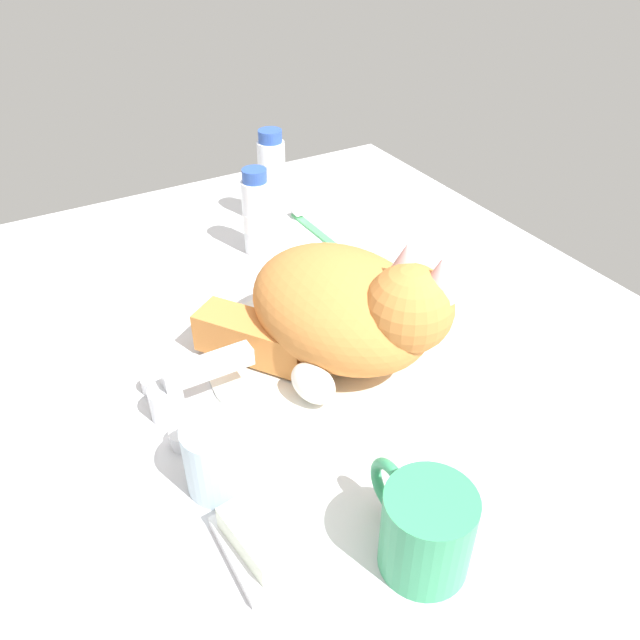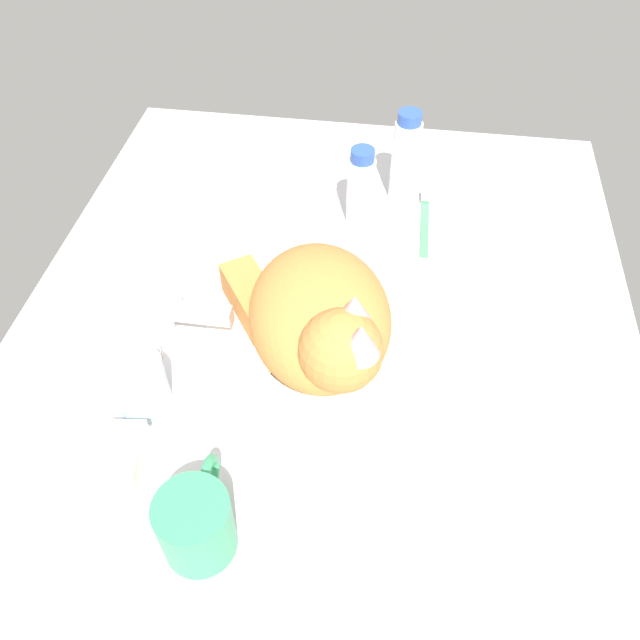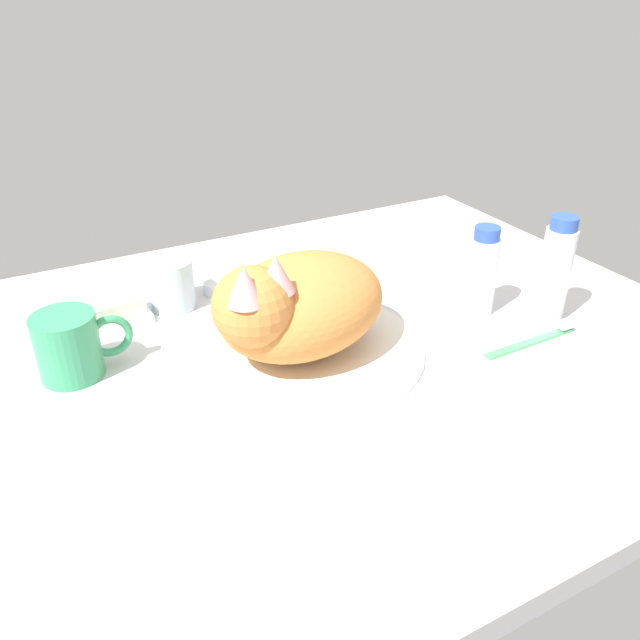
% 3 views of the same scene
% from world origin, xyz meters
% --- Properties ---
extents(ground_plane, '(1.10, 0.83, 0.03)m').
position_xyz_m(ground_plane, '(0.00, 0.00, -0.01)').
color(ground_plane, silver).
extents(sink_basin, '(0.31, 0.31, 0.01)m').
position_xyz_m(sink_basin, '(0.00, 0.00, 0.00)').
color(sink_basin, silver).
rests_on(sink_basin, ground_plane).
extents(faucet, '(0.12, 0.12, 0.06)m').
position_xyz_m(faucet, '(0.00, 0.19, 0.03)').
color(faucet, silver).
rests_on(faucet, ground_plane).
extents(cat, '(0.27, 0.26, 0.15)m').
position_xyz_m(cat, '(-0.01, -0.00, 0.07)').
color(cat, '#D17F3D').
rests_on(cat, sink_basin).
extents(coffee_mug, '(0.11, 0.07, 0.08)m').
position_xyz_m(coffee_mug, '(-0.27, 0.08, 0.04)').
color(coffee_mug, '#389966').
rests_on(coffee_mug, ground_plane).
extents(rinse_cup, '(0.06, 0.06, 0.07)m').
position_xyz_m(rinse_cup, '(-0.11, 0.20, 0.04)').
color(rinse_cup, silver).
rests_on(rinse_cup, ground_plane).
extents(soap_dish, '(0.09, 0.06, 0.01)m').
position_xyz_m(soap_dish, '(-0.19, 0.19, 0.01)').
color(soap_dish, white).
rests_on(soap_dish, ground_plane).
extents(soap_bar, '(0.08, 0.06, 0.02)m').
position_xyz_m(soap_bar, '(-0.19, 0.19, 0.02)').
color(soap_bar, silver).
rests_on(soap_bar, soap_dish).
extents(toothpaste_bottle, '(0.04, 0.04, 0.13)m').
position_xyz_m(toothpaste_bottle, '(0.27, -0.02, 0.06)').
color(toothpaste_bottle, white).
rests_on(toothpaste_bottle, ground_plane).
extents(mouthwash_bottle, '(0.04, 0.04, 0.15)m').
position_xyz_m(mouthwash_bottle, '(0.34, -0.08, 0.07)').
color(mouthwash_bottle, white).
rests_on(mouthwash_bottle, ground_plane).
extents(toothbrush, '(0.15, 0.02, 0.02)m').
position_xyz_m(toothbrush, '(0.28, -0.12, 0.01)').
color(toothbrush, '#4CB266').
rests_on(toothbrush, ground_plane).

